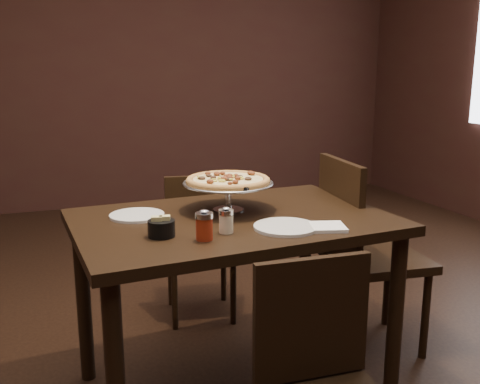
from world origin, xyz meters
name	(u,v)px	position (x,y,z in m)	size (l,w,h in m)	color
room	(256,62)	(0.06, 0.03, 1.40)	(6.04, 7.04, 2.84)	black
dining_table	(233,241)	(-0.07, -0.07, 0.68)	(1.31, 0.92, 0.79)	black
pizza_stand	(228,181)	(-0.06, 0.04, 0.92)	(0.38, 0.38, 0.16)	#BBBCC3
parmesan_shaker	(226,220)	(-0.17, -0.26, 0.83)	(0.06, 0.06, 0.10)	beige
pepper_flake_shaker	(204,225)	(-0.27, -0.31, 0.84)	(0.06, 0.06, 0.11)	maroon
packet_caddy	(161,228)	(-0.40, -0.22, 0.82)	(0.10, 0.10, 0.08)	black
napkin_stack	(328,227)	(0.21, -0.35, 0.79)	(0.13, 0.13, 0.01)	white
plate_left	(137,215)	(-0.44, 0.08, 0.79)	(0.22, 0.22, 0.01)	white
plate_near	(285,227)	(0.06, -0.29, 0.79)	(0.24, 0.24, 0.01)	white
serving_spatula	(251,188)	(-0.01, -0.10, 0.91)	(0.15, 0.15, 0.02)	#BBBCC3
chair_far	(201,241)	(-0.01, 0.64, 0.46)	(0.45, 0.45, 0.85)	black
chair_side	(362,247)	(0.65, 0.08, 0.53)	(0.49, 0.49, 0.96)	black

